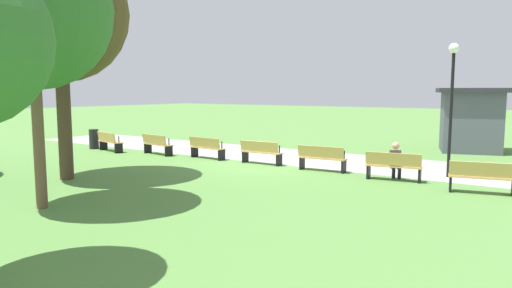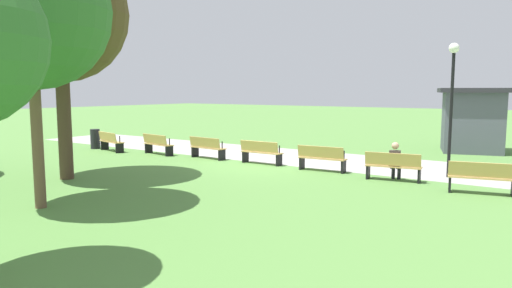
% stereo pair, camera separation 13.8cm
% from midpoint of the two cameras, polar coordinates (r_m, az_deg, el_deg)
% --- Properties ---
extents(ground_plane, '(120.00, 120.00, 0.00)m').
position_cam_midpoint_polar(ground_plane, '(17.54, 0.49, -2.48)').
color(ground_plane, '#54843D').
extents(path_paving, '(30.13, 4.33, 0.01)m').
position_cam_midpoint_polar(path_paving, '(19.54, 4.37, -1.55)').
color(path_paving, '#A39E99').
rests_on(path_paving, ground).
extents(bench_0, '(1.72, 0.83, 0.89)m').
position_cam_midpoint_polar(bench_0, '(22.08, -17.82, 0.31)').
color(bench_0, tan).
rests_on(bench_0, ground).
extents(bench_1, '(1.71, 0.72, 0.89)m').
position_cam_midpoint_polar(bench_1, '(20.46, -12.35, 0.00)').
color(bench_1, tan).
rests_on(bench_1, ground).
extents(bench_2, '(1.69, 0.60, 0.89)m').
position_cam_midpoint_polar(bench_2, '(18.90, -6.33, -0.42)').
color(bench_2, tan).
rests_on(bench_2, ground).
extents(bench_3, '(1.66, 0.47, 0.89)m').
position_cam_midpoint_polar(bench_3, '(17.42, 0.37, -0.98)').
color(bench_3, tan).
rests_on(bench_3, ground).
extents(bench_4, '(1.69, 0.60, 0.89)m').
position_cam_midpoint_polar(bench_4, '(16.04, 7.88, -1.70)').
color(bench_4, tan).
rests_on(bench_4, ground).
extents(bench_5, '(1.71, 0.72, 0.89)m').
position_cam_midpoint_polar(bench_5, '(14.82, 16.34, -2.60)').
color(bench_5, tan).
rests_on(bench_5, ground).
extents(bench_6, '(1.72, 0.83, 0.89)m').
position_cam_midpoint_polar(bench_6, '(13.79, 25.84, -3.67)').
color(bench_6, tan).
rests_on(bench_6, ground).
extents(person_seated, '(0.38, 0.55, 1.20)m').
position_cam_midpoint_polar(person_seated, '(14.92, 16.59, -1.89)').
color(person_seated, '#4C4238').
rests_on(person_seated, ground).
extents(tree_0, '(3.61, 3.61, 6.39)m').
position_cam_midpoint_polar(tree_0, '(12.01, -26.25, 14.55)').
color(tree_0, brown).
rests_on(tree_0, ground).
extents(tree_3, '(4.14, 4.14, 7.16)m').
position_cam_midpoint_polar(tree_3, '(15.71, -23.34, 14.46)').
color(tree_3, '#4C3828').
rests_on(tree_3, ground).
extents(lamp_post, '(0.32, 0.32, 4.25)m').
position_cam_midpoint_polar(lamp_post, '(15.89, 22.82, 6.68)').
color(lamp_post, black).
rests_on(lamp_post, ground).
extents(trash_bin, '(0.44, 0.44, 0.94)m').
position_cam_midpoint_polar(trash_bin, '(23.37, -19.53, 0.58)').
color(trash_bin, black).
rests_on(trash_bin, ground).
extents(kiosk, '(3.59, 3.52, 2.88)m').
position_cam_midpoint_polar(kiosk, '(23.07, 24.79, 2.81)').
color(kiosk, '#4C515B').
rests_on(kiosk, ground).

